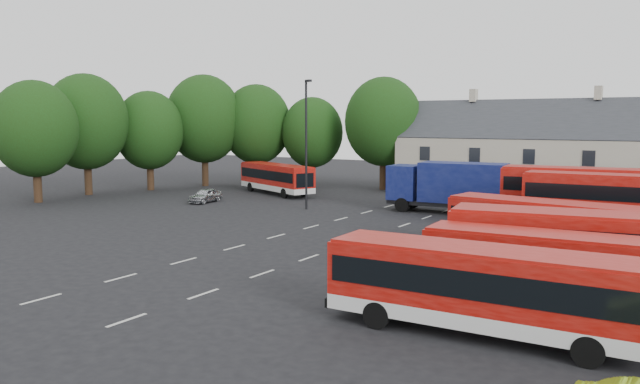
{
  "coord_description": "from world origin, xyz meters",
  "views": [
    {
      "loc": [
        22.33,
        -28.69,
        7.13
      ],
      "look_at": [
        -0.24,
        7.5,
        2.2
      ],
      "focal_mm": 35.0,
      "sensor_mm": 36.0,
      "label": 1
    }
  ],
  "objects_px": {
    "bus_dd_south": "(613,204)",
    "silver_car": "(205,195)",
    "lamppost": "(306,141)",
    "box_truck": "(448,185)",
    "bus_row_a": "(484,284)"
  },
  "relations": [
    {
      "from": "box_truck",
      "to": "lamppost",
      "type": "distance_m",
      "value": 11.61
    },
    {
      "from": "bus_dd_south",
      "to": "silver_car",
      "type": "distance_m",
      "value": 32.5
    },
    {
      "from": "silver_car",
      "to": "bus_row_a",
      "type": "bearing_deg",
      "value": -40.43
    },
    {
      "from": "box_truck",
      "to": "silver_car",
      "type": "relative_size",
      "value": 2.52
    },
    {
      "from": "bus_dd_south",
      "to": "box_truck",
      "type": "relative_size",
      "value": 1.09
    },
    {
      "from": "box_truck",
      "to": "silver_car",
      "type": "xyz_separation_m",
      "value": [
        -20.06,
        -5.36,
        -1.58
      ]
    },
    {
      "from": "bus_dd_south",
      "to": "lamppost",
      "type": "bearing_deg",
      "value": 172.17
    },
    {
      "from": "lamppost",
      "to": "box_truck",
      "type": "bearing_deg",
      "value": 21.95
    },
    {
      "from": "bus_row_a",
      "to": "bus_dd_south",
      "type": "bearing_deg",
      "value": 83.87
    },
    {
      "from": "box_truck",
      "to": "lamppost",
      "type": "xyz_separation_m",
      "value": [
        -10.32,
        -4.16,
        3.29
      ]
    },
    {
      "from": "bus_dd_south",
      "to": "silver_car",
      "type": "height_order",
      "value": "bus_dd_south"
    },
    {
      "from": "bus_row_a",
      "to": "lamppost",
      "type": "bearing_deg",
      "value": 132.61
    },
    {
      "from": "bus_row_a",
      "to": "lamppost",
      "type": "distance_m",
      "value": 30.57
    },
    {
      "from": "bus_dd_south",
      "to": "bus_row_a",
      "type": "bearing_deg",
      "value": -96.42
    },
    {
      "from": "box_truck",
      "to": "silver_car",
      "type": "distance_m",
      "value": 20.83
    }
  ]
}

